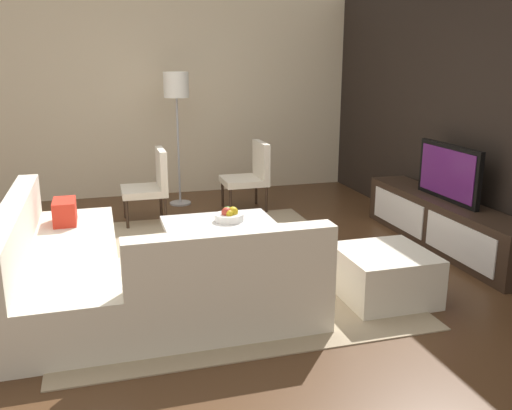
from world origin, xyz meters
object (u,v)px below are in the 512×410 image
(coffee_table, at_px, (224,245))
(floor_lamp, at_px, (176,93))
(television, at_px, (448,173))
(ottoman, at_px, (384,275))
(accent_chair_near, at_px, (152,181))
(fruit_bowl, at_px, (229,215))
(media_console, at_px, (444,223))
(accent_chair_far, at_px, (251,172))
(sectional_couch, at_px, (115,273))

(coffee_table, relative_size, floor_lamp, 0.62)
(television, bearing_deg, ottoman, -51.49)
(accent_chair_near, height_order, fruit_bowl, accent_chair_near)
(television, distance_m, floor_lamp, 3.48)
(media_console, height_order, accent_chair_far, accent_chair_far)
(accent_chair_near, height_order, accent_chair_far, same)
(media_console, xyz_separation_m, floor_lamp, (-2.48, -2.35, 1.21))
(television, relative_size, ottoman, 1.37)
(media_console, bearing_deg, fruit_bowl, -97.26)
(coffee_table, bearing_deg, floor_lamp, -178.66)
(sectional_couch, xyz_separation_m, coffee_table, (-0.61, 1.00, -0.07))
(ottoman, distance_m, fruit_bowl, 1.60)
(ottoman, bearing_deg, accent_chair_far, -174.27)
(accent_chair_near, xyz_separation_m, fruit_bowl, (1.48, 0.59, -0.05))
(sectional_couch, bearing_deg, coffee_table, 121.19)
(floor_lamp, bearing_deg, ottoman, 18.34)
(ottoman, xyz_separation_m, fruit_bowl, (-1.24, -0.99, 0.24))
(sectional_couch, relative_size, accent_chair_near, 2.77)
(accent_chair_near, distance_m, floor_lamp, 1.28)
(coffee_table, distance_m, accent_chair_near, 1.75)
(sectional_couch, relative_size, accent_chair_far, 2.77)
(ottoman, bearing_deg, coffee_table, -134.43)
(floor_lamp, bearing_deg, fruit_bowl, 4.06)
(sectional_couch, bearing_deg, media_console, 98.72)
(coffee_table, xyz_separation_m, accent_chair_near, (-1.66, -0.49, 0.29))
(coffee_table, height_order, fruit_bowl, fruit_bowl)
(accent_chair_near, bearing_deg, ottoman, 24.14)
(sectional_couch, bearing_deg, accent_chair_near, 167.17)
(floor_lamp, bearing_deg, media_console, 43.51)
(sectional_couch, bearing_deg, ottoman, 77.62)
(coffee_table, height_order, ottoman, ottoman)
(fruit_bowl, distance_m, accent_chair_far, 1.82)
(sectional_couch, xyz_separation_m, accent_chair_near, (-2.26, 0.52, 0.21))
(sectional_couch, distance_m, ottoman, 2.14)
(sectional_couch, bearing_deg, fruit_bowl, 125.50)
(accent_chair_near, bearing_deg, sectional_couch, -18.70)
(sectional_couch, xyz_separation_m, accent_chair_far, (-2.47, 1.79, 0.21))
(television, height_order, accent_chair_far, television)
(media_console, height_order, floor_lamp, floor_lamp)
(coffee_table, bearing_deg, fruit_bowl, 150.87)
(sectional_couch, height_order, fruit_bowl, sectional_couch)
(media_console, relative_size, floor_lamp, 1.37)
(ottoman, bearing_deg, floor_lamp, -161.66)
(sectional_couch, xyz_separation_m, ottoman, (0.46, 2.09, -0.08))
(television, xyz_separation_m, sectional_couch, (0.51, -3.30, -0.51))
(television, height_order, coffee_table, television)
(floor_lamp, xyz_separation_m, accent_chair_far, (0.52, 0.85, -0.97))
(sectional_couch, bearing_deg, floor_lamp, 162.41)
(television, bearing_deg, fruit_bowl, -97.26)
(television, height_order, fruit_bowl, television)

